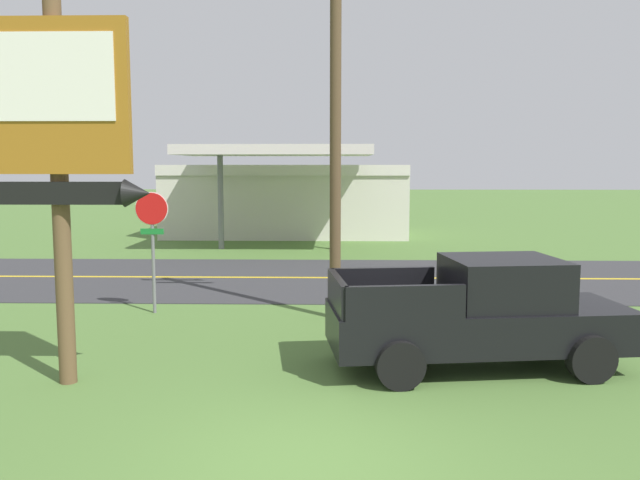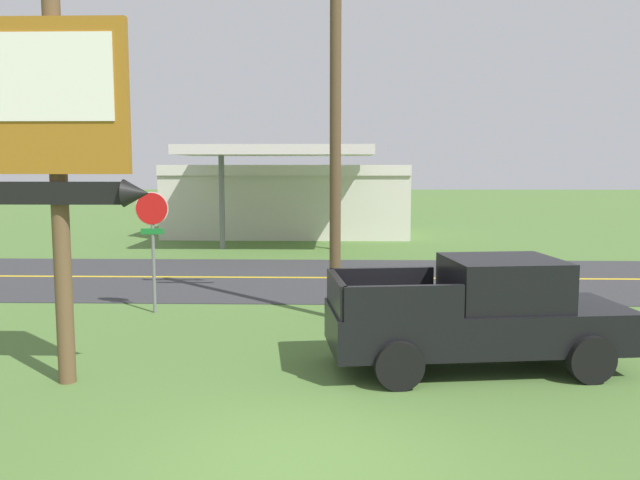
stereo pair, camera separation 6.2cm
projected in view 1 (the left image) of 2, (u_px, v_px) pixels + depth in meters
The scene contains 8 objects.
ground_plane at pixel (304, 461), 7.99m from camera, with size 180.00×180.00×0.00m, color #4C7033.
road_asphalt at pixel (324, 278), 20.91m from camera, with size 140.00×8.00×0.02m, color #333335.
road_centre_line at pixel (324, 278), 20.90m from camera, with size 126.00×0.20×0.01m, color gold.
motel_sign at pixel (58, 135), 10.30m from camera, with size 2.74×0.54×6.15m.
stop_sign at pixel (152, 230), 15.78m from camera, with size 0.80×0.08×2.95m.
utility_pole at pixel (335, 114), 14.98m from camera, with size 1.89×0.26×8.92m.
gas_station at pixel (287, 197), 33.62m from camera, with size 12.00×11.50×4.40m.
pickup_black_parked_on_lawn at pixel (481, 314), 11.60m from camera, with size 5.41×2.74×1.96m.
Camera 1 is at (0.39, -7.63, 3.58)m, focal length 36.88 mm.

